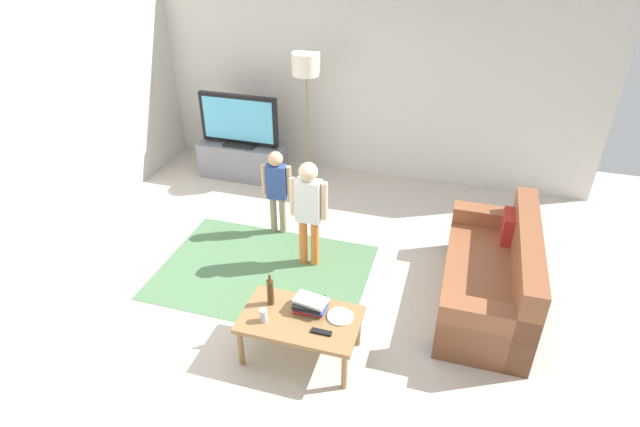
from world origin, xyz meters
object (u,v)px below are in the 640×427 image
(child_center, at_px, (309,205))
(bottle, at_px, (270,292))
(tv_remote, at_px, (321,332))
(floor_lamp, at_px, (306,71))
(plate, at_px, (340,317))
(tv_stand, at_px, (243,161))
(soda_can, at_px, (263,315))
(child_near_tv, at_px, (277,185))
(tv, at_px, (239,121))
(coffee_table, at_px, (300,322))
(couch, at_px, (495,280))
(book_stack, at_px, (310,304))

(child_center, height_order, bottle, child_center)
(bottle, distance_m, tv_remote, 0.58)
(floor_lamp, distance_m, plate, 3.48)
(bottle, bearing_deg, child_center, 91.60)
(tv_stand, distance_m, floor_lamp, 1.59)
(soda_can, bearing_deg, tv_remote, 0.00)
(bottle, relative_size, soda_can, 2.58)
(child_near_tv, relative_size, plate, 4.72)
(tv, relative_size, coffee_table, 1.10)
(tv_stand, height_order, child_center, child_center)
(child_near_tv, relative_size, soda_can, 8.66)
(bottle, height_order, plate, bottle)
(couch, bearing_deg, bottle, -150.42)
(floor_lamp, distance_m, child_near_tv, 1.64)
(book_stack, distance_m, tv_remote, 0.30)
(tv_stand, height_order, child_near_tv, child_near_tv)
(child_near_tv, height_order, soda_can, child_near_tv)
(tv_stand, relative_size, plate, 5.45)
(child_near_tv, relative_size, child_center, 0.86)
(floor_lamp, bearing_deg, book_stack, -71.81)
(child_near_tv, distance_m, book_stack, 1.91)
(bottle, height_order, soda_can, bottle)
(couch, bearing_deg, tv_remote, -136.63)
(child_near_tv, xyz_separation_m, bottle, (0.57, -1.68, -0.07))
(tv, distance_m, child_near_tv, 1.55)
(tv, xyz_separation_m, book_stack, (1.90, -2.85, -0.37))
(floor_lamp, distance_m, coffee_table, 3.48)
(tv_remote, bearing_deg, child_near_tv, 119.30)
(tv_stand, height_order, couch, couch)
(couch, bearing_deg, plate, -139.78)
(coffee_table, distance_m, book_stack, 0.17)
(book_stack, height_order, bottle, bottle)
(child_center, height_order, coffee_table, child_center)
(soda_can, bearing_deg, couch, 34.66)
(floor_lamp, relative_size, soda_can, 14.83)
(child_near_tv, xyz_separation_m, coffee_table, (0.87, -1.78, -0.25))
(tv_stand, bearing_deg, plate, -53.05)
(coffee_table, bearing_deg, book_stack, 67.96)
(floor_lamp, relative_size, plate, 8.09)
(tv, relative_size, couch, 0.61)
(tv_stand, xyz_separation_m, tv, (-0.00, -0.02, 0.60))
(plate, bearing_deg, child_center, 118.76)
(book_stack, bearing_deg, coffee_table, -112.04)
(tv, distance_m, plate, 3.62)
(couch, distance_m, tv_remote, 1.88)
(tv_remote, distance_m, plate, 0.24)
(coffee_table, distance_m, soda_can, 0.32)
(bottle, bearing_deg, coffee_table, -18.43)
(tv_stand, distance_m, bottle, 3.29)
(tv_stand, height_order, tv, tv)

